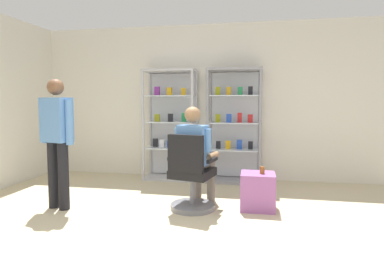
{
  "coord_description": "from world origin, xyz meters",
  "views": [
    {
      "loc": [
        0.88,
        -2.74,
        1.34
      ],
      "look_at": [
        0.07,
        1.5,
        1.0
      ],
      "focal_mm": 30.37,
      "sensor_mm": 36.0,
      "label": 1
    }
  ],
  "objects_px": {
    "display_cabinet_right": "(234,125)",
    "standing_customer": "(57,135)",
    "office_chair": "(191,179)",
    "storage_crate": "(258,191)",
    "display_cabinet_left": "(171,124)",
    "tea_glass": "(262,170)",
    "seated_shopkeeper": "(196,152)"
  },
  "relations": [
    {
      "from": "display_cabinet_right",
      "to": "standing_customer",
      "type": "bearing_deg",
      "value": -138.26
    },
    {
      "from": "office_chair",
      "to": "storage_crate",
      "type": "distance_m",
      "value": 0.86
    },
    {
      "from": "office_chair",
      "to": "standing_customer",
      "type": "relative_size",
      "value": 0.59
    },
    {
      "from": "display_cabinet_right",
      "to": "office_chair",
      "type": "distance_m",
      "value": 1.77
    },
    {
      "from": "display_cabinet_left",
      "to": "office_chair",
      "type": "xyz_separation_m",
      "value": [
        0.67,
        -1.62,
        -0.57
      ]
    },
    {
      "from": "tea_glass",
      "to": "office_chair",
      "type": "bearing_deg",
      "value": -168.46
    },
    {
      "from": "tea_glass",
      "to": "storage_crate",
      "type": "bearing_deg",
      "value": 157.82
    },
    {
      "from": "storage_crate",
      "to": "tea_glass",
      "type": "relative_size",
      "value": 5.19
    },
    {
      "from": "display_cabinet_left",
      "to": "storage_crate",
      "type": "relative_size",
      "value": 4.14
    },
    {
      "from": "display_cabinet_right",
      "to": "office_chair",
      "type": "xyz_separation_m",
      "value": [
        -0.43,
        -1.62,
        -0.57
      ]
    },
    {
      "from": "office_chair",
      "to": "seated_shopkeeper",
      "type": "relative_size",
      "value": 0.74
    },
    {
      "from": "display_cabinet_right",
      "to": "standing_customer",
      "type": "relative_size",
      "value": 1.17
    },
    {
      "from": "display_cabinet_right",
      "to": "office_chair",
      "type": "height_order",
      "value": "display_cabinet_right"
    },
    {
      "from": "display_cabinet_left",
      "to": "display_cabinet_right",
      "type": "bearing_deg",
      "value": 0.01
    },
    {
      "from": "storage_crate",
      "to": "tea_glass",
      "type": "bearing_deg",
      "value": -22.18
    },
    {
      "from": "tea_glass",
      "to": "seated_shopkeeper",
      "type": "bearing_deg",
      "value": -178.77
    },
    {
      "from": "display_cabinet_left",
      "to": "standing_customer",
      "type": "xyz_separation_m",
      "value": [
        -0.99,
        -1.86,
        -0.03
      ]
    },
    {
      "from": "display_cabinet_right",
      "to": "tea_glass",
      "type": "xyz_separation_m",
      "value": [
        0.44,
        -1.44,
        -0.46
      ]
    },
    {
      "from": "storage_crate",
      "to": "standing_customer",
      "type": "bearing_deg",
      "value": -169.88
    },
    {
      "from": "display_cabinet_left",
      "to": "seated_shopkeeper",
      "type": "xyz_separation_m",
      "value": [
        0.71,
        -1.46,
        -0.25
      ]
    },
    {
      "from": "standing_customer",
      "to": "tea_glass",
      "type": "bearing_deg",
      "value": 9.47
    },
    {
      "from": "seated_shopkeeper",
      "to": "standing_customer",
      "type": "distance_m",
      "value": 1.75
    },
    {
      "from": "display_cabinet_left",
      "to": "standing_customer",
      "type": "distance_m",
      "value": 2.11
    },
    {
      "from": "display_cabinet_left",
      "to": "display_cabinet_right",
      "type": "height_order",
      "value": "same"
    },
    {
      "from": "display_cabinet_right",
      "to": "seated_shopkeeper",
      "type": "height_order",
      "value": "display_cabinet_right"
    },
    {
      "from": "office_chair",
      "to": "storage_crate",
      "type": "relative_size",
      "value": 2.09
    },
    {
      "from": "display_cabinet_left",
      "to": "tea_glass",
      "type": "distance_m",
      "value": 2.16
    },
    {
      "from": "display_cabinet_left",
      "to": "tea_glass",
      "type": "relative_size",
      "value": 21.48
    },
    {
      "from": "display_cabinet_left",
      "to": "storage_crate",
      "type": "xyz_separation_m",
      "value": [
        1.49,
        -1.42,
        -0.73
      ]
    },
    {
      "from": "office_chair",
      "to": "seated_shopkeeper",
      "type": "bearing_deg",
      "value": 77.32
    },
    {
      "from": "display_cabinet_left",
      "to": "office_chair",
      "type": "height_order",
      "value": "display_cabinet_left"
    },
    {
      "from": "seated_shopkeeper",
      "to": "standing_customer",
      "type": "relative_size",
      "value": 0.79
    }
  ]
}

